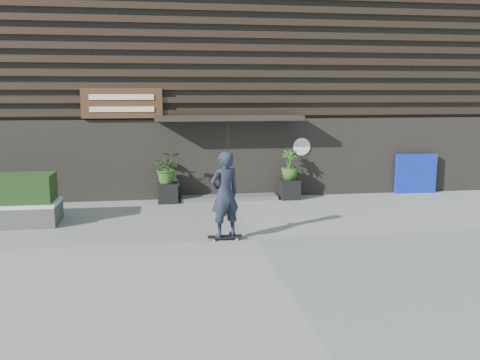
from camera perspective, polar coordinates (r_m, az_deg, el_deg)
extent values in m
plane|color=gray|center=(11.88, 1.65, -6.54)|extent=(80.00, 80.00, 0.00)
cube|color=#51514E|center=(16.29, -1.23, -1.92)|extent=(3.00, 0.80, 0.12)
cube|color=black|center=(15.92, -7.94, -1.40)|extent=(0.60, 0.60, 0.60)
imported|color=#2D591E|center=(15.79, -8.00, 1.38)|extent=(0.86, 0.75, 0.96)
cube|color=black|center=(16.40, 5.46, -1.03)|extent=(0.60, 0.60, 0.60)
imported|color=#2D591E|center=(16.28, 5.50, 1.67)|extent=(0.54, 0.54, 0.96)
cube|color=#0C1FA8|center=(18.17, 18.77, 0.68)|extent=(1.41, 0.16, 1.32)
cube|color=black|center=(21.35, -3.18, 11.39)|extent=(18.00, 10.00, 8.00)
cube|color=black|center=(16.43, -1.40, 2.38)|extent=(18.00, 0.12, 2.50)
cube|color=#38281E|center=(16.26, -1.39, 7.43)|extent=(17.60, 0.08, 0.18)
cube|color=#38281E|center=(16.25, -1.40, 8.82)|extent=(17.60, 0.08, 0.18)
cube|color=#38281E|center=(16.25, -1.40, 10.20)|extent=(17.60, 0.08, 0.18)
cube|color=#38281E|center=(16.26, -1.41, 11.58)|extent=(17.60, 0.08, 0.18)
cube|color=#38281E|center=(16.28, -1.41, 12.96)|extent=(17.60, 0.08, 0.18)
cube|color=#38281E|center=(16.31, -1.42, 14.34)|extent=(17.60, 0.08, 0.18)
cube|color=#38281E|center=(16.34, -1.43, 15.71)|extent=(17.60, 0.08, 0.18)
cube|color=#38281E|center=(16.39, -1.43, 17.07)|extent=(17.60, 0.08, 0.18)
cube|color=#38281E|center=(16.45, -1.44, 18.43)|extent=(17.60, 0.08, 0.18)
cube|color=black|center=(15.89, -1.21, 6.84)|extent=(4.50, 1.00, 0.15)
cube|color=black|center=(16.60, -1.47, 2.10)|extent=(2.40, 0.30, 2.30)
cube|color=#38281E|center=(16.42, -1.39, 2.03)|extent=(0.06, 0.10, 2.30)
cube|color=#472B19|center=(16.08, -12.86, 8.25)|extent=(2.40, 0.10, 0.90)
cube|color=beige|center=(16.01, -12.91, 8.89)|extent=(1.90, 0.02, 0.16)
cube|color=beige|center=(16.01, -12.86, 7.60)|extent=(1.90, 0.02, 0.16)
cylinder|color=white|center=(16.78, 6.80, 3.67)|extent=(0.56, 0.03, 0.56)
cube|color=black|center=(11.80, -1.67, -6.23)|extent=(0.78, 0.20, 0.02)
cylinder|color=#ADACA8|center=(11.69, -2.88, -6.67)|extent=(0.06, 0.03, 0.06)
cylinder|color=#A4A4A0|center=(11.88, -2.98, -6.41)|extent=(0.06, 0.03, 0.06)
cylinder|color=#AFB0AB|center=(11.75, -0.34, -6.57)|extent=(0.06, 0.03, 0.06)
cylinder|color=#A1A19C|center=(11.94, -0.48, -6.31)|extent=(0.06, 0.03, 0.06)
imported|color=#1A1F2F|center=(11.57, -1.70, -1.57)|extent=(0.83, 0.70, 1.93)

